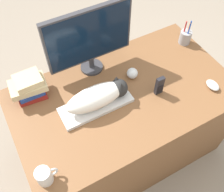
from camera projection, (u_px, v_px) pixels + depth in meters
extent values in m
plane|color=gray|center=(148.00, 189.00, 1.99)|extent=(12.00, 12.00, 0.00)
cube|color=brown|center=(123.00, 124.00, 1.90)|extent=(1.38, 0.80, 0.73)
cube|color=silver|center=(96.00, 105.00, 1.55)|extent=(0.43, 0.16, 0.02)
ellipsoid|color=white|center=(95.00, 97.00, 1.49)|extent=(0.36, 0.14, 0.13)
sphere|color=#262626|center=(119.00, 88.00, 1.54)|extent=(0.11, 0.11, 0.11)
cone|color=#262626|center=(121.00, 86.00, 1.48)|extent=(0.04, 0.04, 0.04)
cone|color=#262626|center=(116.00, 79.00, 1.51)|extent=(0.04, 0.04, 0.04)
cylinder|color=#333338|center=(92.00, 67.00, 1.73)|extent=(0.15, 0.15, 0.02)
cylinder|color=#333338|center=(91.00, 62.00, 1.69)|extent=(0.04, 0.04, 0.09)
cube|color=#333338|center=(89.00, 36.00, 1.52)|extent=(0.55, 0.03, 0.36)
cube|color=black|center=(90.00, 37.00, 1.52)|extent=(0.52, 0.01, 0.34)
ellipsoid|color=silver|center=(213.00, 85.00, 1.63)|extent=(0.06, 0.09, 0.04)
cylinder|color=silver|center=(44.00, 176.00, 1.25)|extent=(0.08, 0.08, 0.10)
torus|color=silver|center=(52.00, 173.00, 1.26)|extent=(0.07, 0.01, 0.07)
cylinder|color=#939399|center=(185.00, 37.00, 1.85)|extent=(0.08, 0.08, 0.10)
cylinder|color=orange|center=(188.00, 30.00, 1.82)|extent=(0.01, 0.01, 0.12)
cylinder|color=#B21E1E|center=(184.00, 30.00, 1.81)|extent=(0.01, 0.01, 0.14)
cylinder|color=#1E47B2|center=(189.00, 31.00, 1.78)|extent=(0.01, 0.01, 0.16)
sphere|color=silver|center=(132.00, 73.00, 1.66)|extent=(0.07, 0.07, 0.07)
cube|color=black|center=(159.00, 86.00, 1.56)|extent=(0.05, 0.02, 0.13)
cube|color=black|center=(160.00, 89.00, 1.57)|extent=(0.03, 0.00, 0.06)
cube|color=maroon|center=(32.00, 93.00, 1.59)|extent=(0.18, 0.14, 0.04)
cube|color=navy|center=(29.00, 89.00, 1.57)|extent=(0.15, 0.16, 0.03)
cube|color=#C6B284|center=(28.00, 86.00, 1.54)|extent=(0.22, 0.16, 0.04)
cube|color=#C6B284|center=(28.00, 80.00, 1.51)|extent=(0.15, 0.13, 0.04)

